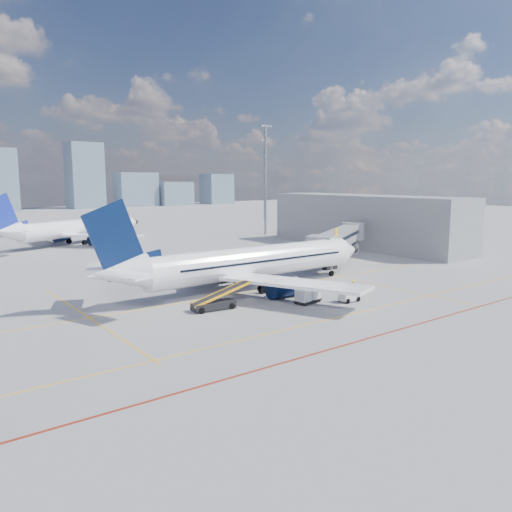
% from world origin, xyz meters
% --- Properties ---
extents(ground, '(420.00, 420.00, 0.00)m').
position_xyz_m(ground, '(0.00, 0.00, 0.00)').
color(ground, gray).
rests_on(ground, ground).
extents(apron_markings, '(90.00, 35.12, 0.01)m').
position_xyz_m(apron_markings, '(-0.58, -3.91, 0.01)').
color(apron_markings, '#FFAC0D').
rests_on(apron_markings, ground).
extents(jet_bridge, '(23.55, 15.78, 6.30)m').
position_xyz_m(jet_bridge, '(23.51, 16.91, 3.74)').
color(jet_bridge, gray).
rests_on(jet_bridge, ground).
extents(terminal_block, '(10.00, 42.00, 10.00)m').
position_xyz_m(terminal_block, '(39.95, 26.00, 5.00)').
color(terminal_block, gray).
rests_on(terminal_block, ground).
extents(floodlight_mast_ne, '(3.20, 0.61, 25.45)m').
position_xyz_m(floodlight_mast_ne, '(38.00, 55.00, 13.59)').
color(floodlight_mast_ne, gray).
rests_on(floodlight_mast_ne, ground).
extents(floodlight_mast_far, '(3.20, 0.61, 25.45)m').
position_xyz_m(floodlight_mast_far, '(65.00, 90.00, 13.59)').
color(floodlight_mast_far, gray).
rests_on(floodlight_mast_far, ground).
extents(main_aircraft, '(38.35, 33.43, 11.18)m').
position_xyz_m(main_aircraft, '(-1.18, 8.84, 3.22)').
color(main_aircraft, white).
rests_on(main_aircraft, ground).
extents(second_aircraft, '(34.32, 28.97, 10.71)m').
position_xyz_m(second_aircraft, '(-4.34, 63.41, 3.23)').
color(second_aircraft, white).
rests_on(second_aircraft, ground).
extents(baggage_tug, '(2.19, 1.34, 1.51)m').
position_xyz_m(baggage_tug, '(4.41, -2.40, 0.72)').
color(baggage_tug, white).
rests_on(baggage_tug, ground).
extents(cargo_dolly, '(3.38, 1.93, 1.75)m').
position_xyz_m(cargo_dolly, '(0.61, -0.14, 0.96)').
color(cargo_dolly, black).
rests_on(cargo_dolly, ground).
extents(belt_loader, '(6.48, 2.12, 2.61)m').
position_xyz_m(belt_loader, '(-8.80, 3.48, 0.68)').
color(belt_loader, black).
rests_on(belt_loader, ground).
extents(ramp_worker, '(0.75, 0.79, 1.81)m').
position_xyz_m(ramp_worker, '(6.81, -0.97, 0.91)').
color(ramp_worker, yellow).
rests_on(ramp_worker, ground).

